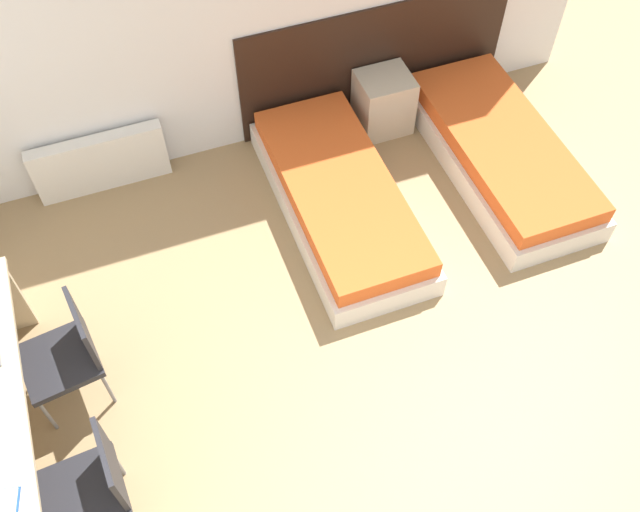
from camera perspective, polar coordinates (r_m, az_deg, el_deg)
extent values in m
cube|color=white|center=(5.57, -6.95, 19.39)|extent=(6.08, 0.05, 2.70)
cube|color=black|center=(6.33, 4.40, 15.26)|extent=(2.42, 0.03, 1.07)
cube|color=silver|center=(5.72, 1.60, 4.19)|extent=(0.87, 2.04, 0.22)
cube|color=#E05B23|center=(5.58, 1.64, 5.41)|extent=(0.79, 1.96, 0.15)
cube|color=silver|center=(6.24, 14.13, 7.60)|extent=(0.87, 2.04, 0.22)
cube|color=#E05B23|center=(6.12, 14.48, 8.78)|extent=(0.79, 1.96, 0.15)
cube|color=beige|center=(6.34, 5.09, 12.14)|extent=(0.45, 0.40, 0.54)
cube|color=silver|center=(6.08, -17.15, 7.14)|extent=(1.07, 0.12, 0.52)
cube|color=#232328|center=(4.87, -20.12, -7.90)|extent=(0.52, 0.52, 0.05)
cube|color=#232328|center=(4.66, -18.46, -5.56)|extent=(0.09, 0.41, 0.41)
cylinder|color=slate|center=(4.97, -20.94, -11.82)|extent=(0.02, 0.02, 0.40)
cylinder|color=slate|center=(5.18, -22.09, -8.15)|extent=(0.02, 0.02, 0.40)
cylinder|color=slate|center=(4.94, -16.59, -10.10)|extent=(0.02, 0.02, 0.40)
cylinder|color=slate|center=(5.15, -17.96, -6.48)|extent=(0.02, 0.02, 0.40)
cube|color=#232328|center=(4.46, -18.45, -17.61)|extent=(0.49, 0.49, 0.05)
cube|color=#232328|center=(4.22, -16.42, -15.71)|extent=(0.06, 0.41, 0.41)
cylinder|color=slate|center=(4.77, -20.65, -17.06)|extent=(0.02, 0.02, 0.40)
cylinder|color=slate|center=(4.71, -15.91, -15.59)|extent=(0.02, 0.02, 0.40)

